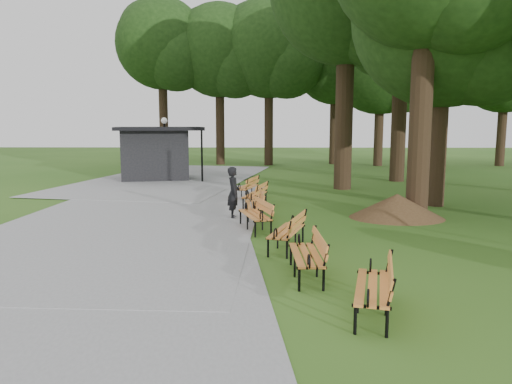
{
  "coord_description": "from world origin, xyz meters",
  "views": [
    {
      "loc": [
        0.22,
        -12.5,
        3.0
      ],
      "look_at": [
        -0.03,
        1.03,
        1.1
      ],
      "focal_mm": 34.2,
      "sensor_mm": 36.0,
      "label": 1
    }
  ],
  "objects_px": {
    "kiosk": "(155,153)",
    "bench_4": "(254,205)",
    "person": "(234,193)",
    "lawn_tree_1": "(445,15)",
    "bench_1": "(306,255)",
    "bench_0": "(372,288)",
    "bench_6": "(247,187)",
    "lamp_post": "(165,136)",
    "bench_5": "(255,195)",
    "dirt_mound": "(397,206)",
    "bench_3": "(255,215)",
    "lawn_tree_4": "(403,12)",
    "bench_2": "(287,231)"
  },
  "relations": [
    {
      "from": "dirt_mound",
      "to": "bench_2",
      "type": "relative_size",
      "value": 1.33
    },
    {
      "from": "bench_3",
      "to": "bench_4",
      "type": "bearing_deg",
      "value": 165.53
    },
    {
      "from": "lamp_post",
      "to": "bench_5",
      "type": "bearing_deg",
      "value": -58.56
    },
    {
      "from": "kiosk",
      "to": "bench_4",
      "type": "distance_m",
      "value": 12.43
    },
    {
      "from": "bench_0",
      "to": "lawn_tree_1",
      "type": "relative_size",
      "value": 0.19
    },
    {
      "from": "kiosk",
      "to": "bench_4",
      "type": "relative_size",
      "value": 2.38
    },
    {
      "from": "bench_5",
      "to": "bench_6",
      "type": "relative_size",
      "value": 1.0
    },
    {
      "from": "kiosk",
      "to": "bench_5",
      "type": "bearing_deg",
      "value": -70.03
    },
    {
      "from": "dirt_mound",
      "to": "bench_4",
      "type": "relative_size",
      "value": 1.33
    },
    {
      "from": "person",
      "to": "bench_1",
      "type": "bearing_deg",
      "value": -168.43
    },
    {
      "from": "bench_3",
      "to": "lawn_tree_1",
      "type": "distance_m",
      "value": 10.12
    },
    {
      "from": "person",
      "to": "lawn_tree_1",
      "type": "relative_size",
      "value": 0.16
    },
    {
      "from": "dirt_mound",
      "to": "bench_1",
      "type": "bearing_deg",
      "value": -119.04
    },
    {
      "from": "person",
      "to": "kiosk",
      "type": "height_order",
      "value": "kiosk"
    },
    {
      "from": "person",
      "to": "dirt_mound",
      "type": "distance_m",
      "value": 5.25
    },
    {
      "from": "person",
      "to": "bench_0",
      "type": "xyz_separation_m",
      "value": [
        2.69,
        -7.85,
        -0.39
      ]
    },
    {
      "from": "bench_4",
      "to": "lawn_tree_4",
      "type": "relative_size",
      "value": 0.16
    },
    {
      "from": "lamp_post",
      "to": "lawn_tree_1",
      "type": "xyz_separation_m",
      "value": [
        11.55,
        -7.64,
        4.41
      ]
    },
    {
      "from": "dirt_mound",
      "to": "bench_1",
      "type": "distance_m",
      "value": 7.06
    },
    {
      "from": "kiosk",
      "to": "dirt_mound",
      "type": "xyz_separation_m",
      "value": [
        10.2,
        -10.89,
        -1.03
      ]
    },
    {
      "from": "bench_3",
      "to": "bench_4",
      "type": "relative_size",
      "value": 1.0
    },
    {
      "from": "kiosk",
      "to": "lamp_post",
      "type": "relative_size",
      "value": 1.36
    },
    {
      "from": "bench_0",
      "to": "bench_1",
      "type": "height_order",
      "value": "same"
    },
    {
      "from": "lawn_tree_4",
      "to": "bench_3",
      "type": "bearing_deg",
      "value": -120.73
    },
    {
      "from": "lamp_post",
      "to": "bench_4",
      "type": "bearing_deg",
      "value": -64.31
    },
    {
      "from": "bench_4",
      "to": "lawn_tree_4",
      "type": "height_order",
      "value": "lawn_tree_4"
    },
    {
      "from": "lamp_post",
      "to": "bench_0",
      "type": "distance_m",
      "value": 19.48
    },
    {
      "from": "bench_0",
      "to": "bench_2",
      "type": "xyz_separation_m",
      "value": [
        -1.18,
        4.04,
        0.0
      ]
    },
    {
      "from": "kiosk",
      "to": "lamp_post",
      "type": "xyz_separation_m",
      "value": [
        0.71,
        -0.84,
        0.96
      ]
    },
    {
      "from": "lamp_post",
      "to": "bench_3",
      "type": "relative_size",
      "value": 1.75
    },
    {
      "from": "lamp_post",
      "to": "bench_3",
      "type": "xyz_separation_m",
      "value": [
        4.97,
        -11.99,
        -1.94
      ]
    },
    {
      "from": "person",
      "to": "bench_6",
      "type": "xyz_separation_m",
      "value": [
        0.25,
        4.35,
        -0.39
      ]
    },
    {
      "from": "dirt_mound",
      "to": "bench_0",
      "type": "relative_size",
      "value": 1.33
    },
    {
      "from": "lamp_post",
      "to": "dirt_mound",
      "type": "xyz_separation_m",
      "value": [
        9.49,
        -10.04,
        -1.99
      ]
    },
    {
      "from": "person",
      "to": "dirt_mound",
      "type": "bearing_deg",
      "value": -93.03
    },
    {
      "from": "lamp_post",
      "to": "lawn_tree_1",
      "type": "height_order",
      "value": "lawn_tree_1"
    },
    {
      "from": "dirt_mound",
      "to": "person",
      "type": "bearing_deg",
      "value": -177.79
    },
    {
      "from": "lawn_tree_1",
      "to": "lawn_tree_4",
      "type": "height_order",
      "value": "lawn_tree_4"
    },
    {
      "from": "bench_4",
      "to": "dirt_mound",
      "type": "bearing_deg",
      "value": 87.77
    },
    {
      "from": "bench_2",
      "to": "person",
      "type": "bearing_deg",
      "value": -141.49
    },
    {
      "from": "bench_0",
      "to": "bench_6",
      "type": "distance_m",
      "value": 12.45
    },
    {
      "from": "bench_4",
      "to": "bench_6",
      "type": "distance_m",
      "value": 4.33
    },
    {
      "from": "bench_3",
      "to": "bench_5",
      "type": "bearing_deg",
      "value": 164.52
    },
    {
      "from": "bench_0",
      "to": "bench_2",
      "type": "distance_m",
      "value": 4.21
    },
    {
      "from": "lawn_tree_4",
      "to": "bench_4",
      "type": "bearing_deg",
      "value": -125.13
    },
    {
      "from": "dirt_mound",
      "to": "bench_2",
      "type": "height_order",
      "value": "bench_2"
    },
    {
      "from": "person",
      "to": "lawn_tree_1",
      "type": "height_order",
      "value": "lawn_tree_1"
    },
    {
      "from": "kiosk",
      "to": "lawn_tree_4",
      "type": "bearing_deg",
      "value": -15.3
    },
    {
      "from": "person",
      "to": "bench_5",
      "type": "xyz_separation_m",
      "value": [
        0.64,
        2.24,
        -0.39
      ]
    },
    {
      "from": "bench_0",
      "to": "bench_6",
      "type": "relative_size",
      "value": 1.0
    }
  ]
}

